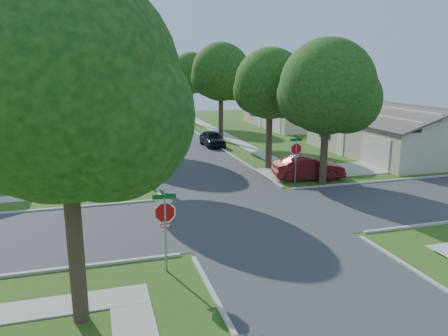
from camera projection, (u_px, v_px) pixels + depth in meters
name	position (u px, v px, depth m)	size (l,w,h in m)	color
ground	(248.00, 215.00, 20.97)	(100.00, 100.00, 0.00)	#315617
road_ns	(248.00, 215.00, 20.97)	(7.00, 100.00, 0.02)	#333335
sidewalk_ne	(221.00, 133.00, 46.93)	(1.20, 40.00, 0.04)	#9E9B91
sidewalk_nw	(103.00, 138.00, 43.56)	(1.20, 40.00, 0.04)	#9E9B91
driveway	(322.00, 171.00, 29.78)	(8.80, 3.60, 0.05)	#9E9B91
stop_sign_sw	(165.00, 216.00, 14.82)	(1.05, 0.80, 2.98)	gray
stop_sign_ne	(296.00, 151.00, 26.20)	(1.05, 0.80, 2.98)	gray
tree_e_near	(271.00, 87.00, 29.41)	(4.97, 4.80, 8.28)	#38281C
tree_e_mid	(221.00, 75.00, 40.48)	(5.59, 5.40, 9.21)	#38281C
tree_e_far	(191.00, 75.00, 52.68)	(5.17, 5.00, 8.72)	#38281C
tree_w_near	(129.00, 81.00, 26.71)	(5.38, 5.20, 8.97)	#38281C
tree_w_mid	(118.00, 72.00, 37.83)	(5.80, 5.60, 9.56)	#38281C
tree_w_far	(112.00, 80.00, 50.19)	(4.76, 4.60, 8.04)	#38281C
tree_sw_corner	(66.00, 96.00, 10.96)	(6.21, 6.00, 9.55)	#38281C
tree_ne_corner	(328.00, 91.00, 25.39)	(5.80, 5.60, 8.66)	#38281C
house_ne_near	(389.00, 136.00, 35.32)	(8.42, 13.60, 4.23)	#B7A790
house_ne_far	(293.00, 113.00, 52.13)	(8.42, 13.60, 4.23)	#B7A790
house_nw_far	(4.00, 120.00, 46.09)	(8.42, 13.60, 4.23)	#B7A790
car_driveway	(309.00, 168.00, 27.60)	(1.55, 4.46, 1.47)	maroon
car_curb_east	(212.00, 139.00, 39.07)	(1.63, 4.05, 1.38)	black
car_curb_west	(136.00, 112.00, 61.09)	(1.99, 4.88, 1.42)	black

